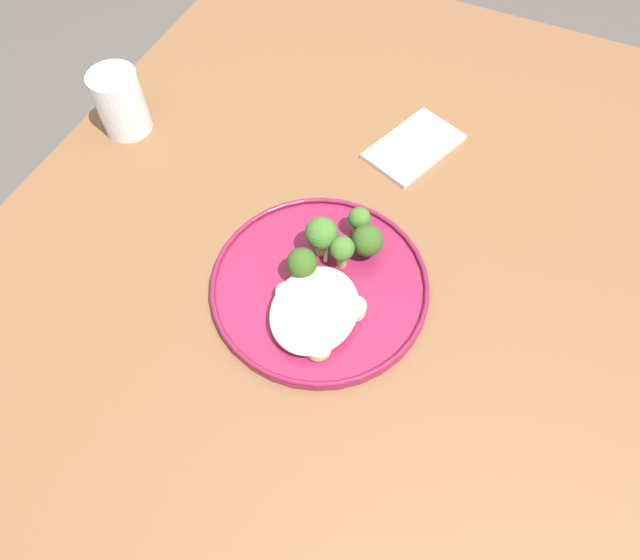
{
  "coord_description": "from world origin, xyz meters",
  "views": [
    {
      "loc": [
        -0.36,
        -0.15,
        1.4
      ],
      "look_at": [
        0.0,
        0.01,
        0.76
      ],
      "focal_mm": 32.31,
      "sensor_mm": 36.0,
      "label": 1
    }
  ],
  "objects_px": {
    "seared_scallop_rear_pale": "(289,330)",
    "broccoli_floret_left_leaning": "(357,219)",
    "seared_scallop_front_small": "(354,308)",
    "broccoli_floret_rear_charred": "(302,263)",
    "seared_scallop_on_noodles": "(318,347)",
    "seared_scallop_tiny_bay": "(287,294)",
    "broccoli_floret_beside_noodles": "(367,241)",
    "dinner_plate": "(320,285)",
    "broccoli_floret_small_sprig": "(342,249)",
    "seared_scallop_large_seared": "(316,324)",
    "folded_napkin": "(414,147)",
    "broccoli_floret_near_rim": "(321,234)",
    "seared_scallop_half_hidden": "(305,275)",
    "water_glass": "(122,105)"
  },
  "relations": [
    {
      "from": "seared_scallop_rear_pale",
      "to": "broccoli_floret_left_leaning",
      "type": "bearing_deg",
      "value": -4.26
    },
    {
      "from": "seared_scallop_rear_pale",
      "to": "seared_scallop_front_small",
      "type": "relative_size",
      "value": 1.0
    },
    {
      "from": "broccoli_floret_left_leaning",
      "to": "broccoli_floret_rear_charred",
      "type": "bearing_deg",
      "value": 160.81
    },
    {
      "from": "seared_scallop_on_noodles",
      "to": "seared_scallop_tiny_bay",
      "type": "xyz_separation_m",
      "value": [
        0.05,
        0.07,
        0.0
      ]
    },
    {
      "from": "seared_scallop_on_noodles",
      "to": "broccoli_floret_beside_noodles",
      "type": "bearing_deg",
      "value": 0.26
    },
    {
      "from": "dinner_plate",
      "to": "broccoli_floret_small_sprig",
      "type": "height_order",
      "value": "broccoli_floret_small_sprig"
    },
    {
      "from": "dinner_plate",
      "to": "seared_scallop_large_seared",
      "type": "distance_m",
      "value": 0.07
    },
    {
      "from": "broccoli_floret_beside_noodles",
      "to": "broccoli_floret_rear_charred",
      "type": "distance_m",
      "value": 0.09
    },
    {
      "from": "seared_scallop_large_seared",
      "to": "folded_napkin",
      "type": "height_order",
      "value": "seared_scallop_large_seared"
    },
    {
      "from": "seared_scallop_on_noodles",
      "to": "broccoli_floret_left_leaning",
      "type": "xyz_separation_m",
      "value": [
        0.19,
        0.03,
        0.02
      ]
    },
    {
      "from": "seared_scallop_rear_pale",
      "to": "seared_scallop_on_noodles",
      "type": "relative_size",
      "value": 0.96
    },
    {
      "from": "seared_scallop_large_seared",
      "to": "broccoli_floret_small_sprig",
      "type": "xyz_separation_m",
      "value": [
        0.1,
        0.01,
        0.02
      ]
    },
    {
      "from": "broccoli_floret_left_leaning",
      "to": "folded_napkin",
      "type": "height_order",
      "value": "broccoli_floret_left_leaning"
    },
    {
      "from": "broccoli_floret_near_rim",
      "to": "seared_scallop_rear_pale",
      "type": "bearing_deg",
      "value": -173.15
    },
    {
      "from": "folded_napkin",
      "to": "seared_scallop_half_hidden",
      "type": "bearing_deg",
      "value": 170.71
    },
    {
      "from": "broccoli_floret_left_leaning",
      "to": "broccoli_floret_rear_charred",
      "type": "relative_size",
      "value": 0.84
    },
    {
      "from": "seared_scallop_tiny_bay",
      "to": "broccoli_floret_left_leaning",
      "type": "relative_size",
      "value": 0.62
    },
    {
      "from": "seared_scallop_half_hidden",
      "to": "broccoli_floret_beside_noodles",
      "type": "bearing_deg",
      "value": -38.35
    },
    {
      "from": "dinner_plate",
      "to": "broccoli_floret_small_sprig",
      "type": "distance_m",
      "value": 0.06
    },
    {
      "from": "seared_scallop_front_small",
      "to": "folded_napkin",
      "type": "relative_size",
      "value": 0.21
    },
    {
      "from": "seared_scallop_half_hidden",
      "to": "broccoli_floret_beside_noodles",
      "type": "relative_size",
      "value": 0.6
    },
    {
      "from": "broccoli_floret_beside_noodles",
      "to": "broccoli_floret_rear_charred",
      "type": "bearing_deg",
      "value": 138.37
    },
    {
      "from": "broccoli_floret_near_rim",
      "to": "seared_scallop_tiny_bay",
      "type": "bearing_deg",
      "value": 174.0
    },
    {
      "from": "seared_scallop_tiny_bay",
      "to": "broccoli_floret_near_rim",
      "type": "relative_size",
      "value": 0.45
    },
    {
      "from": "water_glass",
      "to": "broccoli_floret_near_rim",
      "type": "bearing_deg",
      "value": -104.74
    },
    {
      "from": "seared_scallop_large_seared",
      "to": "broccoli_floret_near_rim",
      "type": "bearing_deg",
      "value": 21.44
    },
    {
      "from": "seared_scallop_large_seared",
      "to": "broccoli_floret_rear_charred",
      "type": "distance_m",
      "value": 0.08
    },
    {
      "from": "seared_scallop_rear_pale",
      "to": "water_glass",
      "type": "height_order",
      "value": "water_glass"
    },
    {
      "from": "seared_scallop_front_small",
      "to": "water_glass",
      "type": "bearing_deg",
      "value": 69.79
    },
    {
      "from": "seared_scallop_on_noodles",
      "to": "broccoli_floret_beside_noodles",
      "type": "distance_m",
      "value": 0.16
    },
    {
      "from": "seared_scallop_front_small",
      "to": "broccoli_floret_near_rim",
      "type": "distance_m",
      "value": 0.11
    },
    {
      "from": "seared_scallop_tiny_bay",
      "to": "broccoli_floret_beside_noodles",
      "type": "xyz_separation_m",
      "value": [
        0.11,
        -0.07,
        0.02
      ]
    },
    {
      "from": "broccoli_floret_rear_charred",
      "to": "broccoli_floret_small_sprig",
      "type": "bearing_deg",
      "value": -43.28
    },
    {
      "from": "broccoli_floret_near_rim",
      "to": "broccoli_floret_rear_charred",
      "type": "bearing_deg",
      "value": 173.64
    },
    {
      "from": "seared_scallop_rear_pale",
      "to": "broccoli_floret_rear_charred",
      "type": "xyz_separation_m",
      "value": [
        0.08,
        0.02,
        0.02
      ]
    },
    {
      "from": "broccoli_floret_beside_noodles",
      "to": "broccoli_floret_near_rim",
      "type": "bearing_deg",
      "value": 111.65
    },
    {
      "from": "broccoli_floret_small_sprig",
      "to": "broccoli_floret_beside_noodles",
      "type": "height_order",
      "value": "broccoli_floret_small_sprig"
    },
    {
      "from": "seared_scallop_large_seared",
      "to": "broccoli_floret_near_rim",
      "type": "distance_m",
      "value": 0.12
    },
    {
      "from": "seared_scallop_half_hidden",
      "to": "folded_napkin",
      "type": "distance_m",
      "value": 0.3
    },
    {
      "from": "broccoli_floret_small_sprig",
      "to": "broccoli_floret_rear_charred",
      "type": "height_order",
      "value": "broccoli_floret_rear_charred"
    },
    {
      "from": "broccoli_floret_near_rim",
      "to": "seared_scallop_large_seared",
      "type": "bearing_deg",
      "value": -158.56
    },
    {
      "from": "seared_scallop_half_hidden",
      "to": "seared_scallop_rear_pale",
      "type": "bearing_deg",
      "value": -168.65
    },
    {
      "from": "seared_scallop_tiny_bay",
      "to": "broccoli_floret_small_sprig",
      "type": "xyz_separation_m",
      "value": [
        0.08,
        -0.04,
        0.02
      ]
    },
    {
      "from": "broccoli_floret_left_leaning",
      "to": "seared_scallop_half_hidden",
      "type": "bearing_deg",
      "value": 163.68
    },
    {
      "from": "broccoli_floret_beside_noodles",
      "to": "broccoli_floret_left_leaning",
      "type": "relative_size",
      "value": 1.12
    },
    {
      "from": "dinner_plate",
      "to": "broccoli_floret_near_rim",
      "type": "bearing_deg",
      "value": 22.72
    },
    {
      "from": "seared_scallop_on_noodles",
      "to": "seared_scallop_front_small",
      "type": "bearing_deg",
      "value": -15.89
    },
    {
      "from": "folded_napkin",
      "to": "broccoli_floret_small_sprig",
      "type": "bearing_deg",
      "value": 176.53
    },
    {
      "from": "seared_scallop_rear_pale",
      "to": "water_glass",
      "type": "bearing_deg",
      "value": 59.98
    },
    {
      "from": "dinner_plate",
      "to": "broccoli_floret_near_rim",
      "type": "xyz_separation_m",
      "value": [
        0.05,
        0.02,
        0.04
      ]
    }
  ]
}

